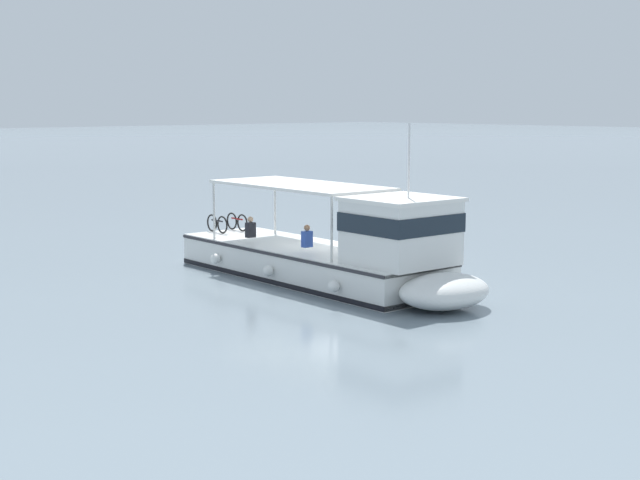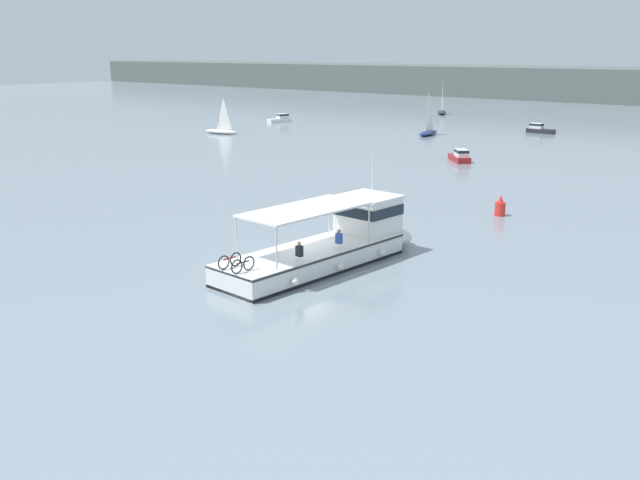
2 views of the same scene
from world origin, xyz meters
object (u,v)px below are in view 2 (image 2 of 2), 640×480
Objects in this scene: motorboat_horizon_east at (460,156)px; motorboat_outer_anchorage at (539,129)px; ferry_main at (334,243)px; sailboat_off_bow at (221,130)px; motorboat_near_port at (281,119)px; sailboat_far_left at (442,111)px; channel_buoy at (500,207)px; sailboat_near_starboard at (428,131)px.

motorboat_horizon_east is 29.16m from motorboat_outer_anchorage.
sailboat_off_bow is at bearing 143.65° from ferry_main.
sailboat_off_bow reaches higher than motorboat_near_port.
motorboat_horizon_east is at bearing -57.28° from sailboat_far_left.
ferry_main is at bearing -75.38° from motorboat_outer_anchorage.
ferry_main is 9.25× the size of channel_buoy.
ferry_main is 57.68m from sailboat_near_starboard.
motorboat_horizon_east is at bearing -81.23° from motorboat_outer_anchorage.
ferry_main reaches higher than motorboat_outer_anchorage.
motorboat_near_port is 2.72× the size of channel_buoy.
motorboat_horizon_east is 22.08m from sailboat_near_starboard.
sailboat_far_left is (-41.11, 79.66, -0.47)m from ferry_main.
motorboat_near_port is 0.71× the size of sailboat_off_bow.
sailboat_off_bow is at bearing -73.92° from motorboat_near_port.
sailboat_near_starboard is 1.00× the size of sailboat_off_bow.
motorboat_near_port is at bearing 106.08° from sailboat_off_bow.
sailboat_off_bow is at bearing 158.14° from channel_buoy.
motorboat_near_port is at bearing 157.08° from motorboat_horizon_east.
sailboat_near_starboard is (-26.24, 51.36, -0.47)m from ferry_main.
sailboat_near_starboard is 15.37m from motorboat_outer_anchorage.
motorboat_horizon_east is at bearing 125.78° from channel_buoy.
channel_buoy is (42.79, -64.28, 0.03)m from sailboat_far_left.
motorboat_outer_anchorage is 42.09m from sailboat_off_bow.
sailboat_off_bow is at bearing -138.36° from motorboat_outer_anchorage.
channel_buoy is (27.92, -35.99, 0.03)m from sailboat_near_starboard.
sailboat_off_bow is (-21.72, -16.07, 0.00)m from sailboat_near_starboard.
ferry_main is 89.64m from sailboat_far_left.
sailboat_off_bow is (-35.90, 0.85, -0.00)m from motorboat_horizon_east.
motorboat_outer_anchorage is 2.60× the size of channel_buoy.
motorboat_outer_anchorage is at bearing 50.70° from sailboat_near_starboard.
sailboat_far_left is 29.57m from motorboat_outer_anchorage.
motorboat_horizon_east is at bearing -22.92° from motorboat_near_port.
channel_buoy is (1.68, 15.37, -0.45)m from ferry_main.
sailboat_far_left is at bearing 81.22° from sailboat_off_bow.
ferry_main is 3.55× the size of motorboat_outer_anchorage.
motorboat_outer_anchorage is 51.22m from channel_buoy.
ferry_main reaches higher than motorboat_near_port.
sailboat_off_bow is (-31.46, -27.97, -0.00)m from motorboat_outer_anchorage.
motorboat_near_port is 16.98m from sailboat_off_bow.
motorboat_horizon_east is 0.65× the size of sailboat_off_bow.
sailboat_near_starboard is at bearing 117.06° from ferry_main.
sailboat_off_bow is (4.70, -16.31, -0.00)m from motorboat_near_port.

